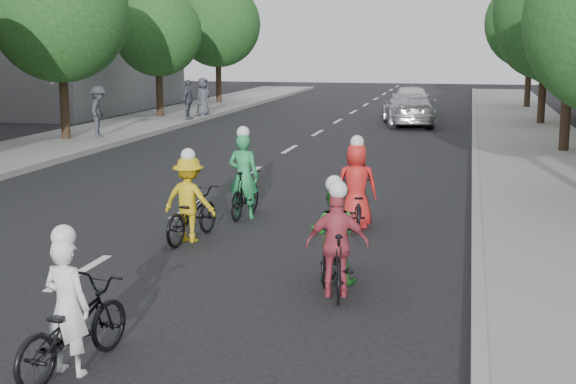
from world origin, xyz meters
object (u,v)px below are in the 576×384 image
(cyclist_0, at_px, (244,186))
(cyclist_1, at_px, (72,322))
(follow_car_trail, at_px, (411,100))
(cyclist_2, at_px, (357,195))
(follow_car_lead, at_px, (408,109))
(spectator_1, at_px, (188,100))
(spectator_2, at_px, (203,97))
(cyclist_3, at_px, (190,207))
(spectator_0, at_px, (99,112))
(cyclist_4, at_px, (334,241))
(cyclist_5, at_px, (338,254))

(cyclist_0, height_order, cyclist_1, cyclist_0)
(follow_car_trail, bearing_deg, cyclist_2, 84.69)
(follow_car_lead, bearing_deg, follow_car_trail, -97.60)
(cyclist_0, xyz_separation_m, spectator_1, (-7.71, 18.12, 0.39))
(follow_car_trail, bearing_deg, cyclist_0, 79.19)
(spectator_2, bearing_deg, cyclist_3, -140.93)
(cyclist_1, relative_size, spectator_2, 1.09)
(cyclist_2, relative_size, spectator_0, 0.96)
(cyclist_4, distance_m, follow_car_trail, 28.37)
(cyclist_3, distance_m, cyclist_4, 3.49)
(cyclist_0, xyz_separation_m, cyclist_3, (-0.41, -2.11, -0.03))
(spectator_1, bearing_deg, cyclist_4, -155.38)
(cyclist_2, xyz_separation_m, follow_car_trail, (-0.78, 24.68, 0.13))
(cyclist_0, distance_m, cyclist_2, 2.37)
(cyclist_1, relative_size, cyclist_2, 1.07)
(cyclist_5, bearing_deg, spectator_1, -75.06)
(cyclist_3, bearing_deg, cyclist_0, -92.36)
(cyclist_2, distance_m, spectator_0, 15.87)
(cyclist_1, height_order, cyclist_3, cyclist_3)
(spectator_0, relative_size, spectator_1, 1.05)
(spectator_1, xyz_separation_m, spectator_2, (0.00, 2.07, -0.00))
(cyclist_3, relative_size, spectator_2, 1.06)
(cyclist_5, distance_m, spectator_2, 26.95)
(follow_car_lead, bearing_deg, spectator_0, 27.63)
(cyclist_2, xyz_separation_m, cyclist_3, (-2.76, -1.79, -0.01))
(cyclist_5, xyz_separation_m, follow_car_trail, (-1.12, 29.03, 0.14))
(cyclist_4, bearing_deg, cyclist_1, 62.51)
(cyclist_1, distance_m, spectator_2, 29.25)
(follow_car_trail, bearing_deg, cyclist_3, 78.59)
(cyclist_0, bearing_deg, cyclist_1, 96.25)
(spectator_1, bearing_deg, follow_car_lead, -82.69)
(cyclist_0, height_order, cyclist_4, cyclist_0)
(cyclist_5, bearing_deg, cyclist_4, -85.81)
(cyclist_5, xyz_separation_m, follow_car_lead, (-0.86, 24.06, 0.09))
(follow_car_lead, relative_size, spectator_2, 2.73)
(cyclist_4, relative_size, spectator_0, 0.94)
(cyclist_4, height_order, cyclist_5, cyclist_5)
(follow_car_lead, bearing_deg, cyclist_0, 73.94)
(spectator_0, height_order, spectator_2, spectator_0)
(cyclist_1, xyz_separation_m, spectator_2, (-8.01, 28.12, 0.49))
(cyclist_2, distance_m, cyclist_4, 3.68)
(cyclist_0, relative_size, cyclist_1, 0.98)
(spectator_2, bearing_deg, spectator_0, -164.63)
(cyclist_0, distance_m, cyclist_1, 7.94)
(cyclist_0, relative_size, follow_car_trail, 0.43)
(cyclist_5, distance_m, spectator_1, 25.06)
(cyclist_1, relative_size, follow_car_lead, 0.40)
(cyclist_0, relative_size, spectator_2, 1.06)
(cyclist_1, relative_size, spectator_0, 1.03)
(cyclist_4, height_order, follow_car_lead, cyclist_4)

